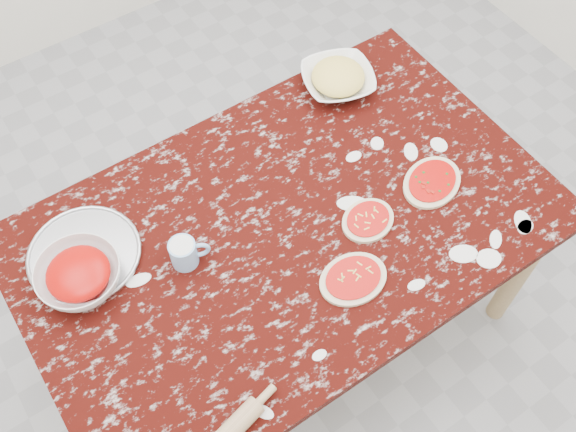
% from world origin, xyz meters
% --- Properties ---
extents(ground, '(4.00, 4.00, 0.00)m').
position_xyz_m(ground, '(0.00, 0.00, 0.00)').
color(ground, gray).
extents(worktable, '(1.60, 1.00, 0.75)m').
position_xyz_m(worktable, '(0.00, 0.00, 0.67)').
color(worktable, black).
rests_on(worktable, ground).
extents(pizza_tray, '(0.41, 0.41, 0.01)m').
position_xyz_m(pizza_tray, '(-0.55, 0.24, 0.76)').
color(pizza_tray, '#B2B2B7').
rests_on(pizza_tray, worktable).
extents(sauce_bowl, '(0.27, 0.27, 0.08)m').
position_xyz_m(sauce_bowl, '(-0.59, 0.17, 0.79)').
color(sauce_bowl, white).
rests_on(sauce_bowl, worktable).
extents(cheese_bowl, '(0.31, 0.31, 0.06)m').
position_xyz_m(cheese_bowl, '(0.46, 0.37, 0.78)').
color(cheese_bowl, white).
rests_on(cheese_bowl, worktable).
extents(flour_mug, '(0.12, 0.08, 0.09)m').
position_xyz_m(flour_mug, '(-0.31, 0.06, 0.80)').
color(flour_mug, '#89B8E9').
rests_on(flour_mug, worktable).
extents(pizza_left, '(0.21, 0.17, 0.02)m').
position_xyz_m(pizza_left, '(0.05, -0.26, 0.76)').
color(pizza_left, beige).
rests_on(pizza_left, worktable).
extents(pizza_mid, '(0.19, 0.17, 0.02)m').
position_xyz_m(pizza_mid, '(0.21, -0.12, 0.76)').
color(pizza_mid, beige).
rests_on(pizza_mid, worktable).
extents(pizza_right, '(0.26, 0.22, 0.02)m').
position_xyz_m(pizza_right, '(0.46, -0.13, 0.76)').
color(pizza_right, beige).
rests_on(pizza_right, worktable).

